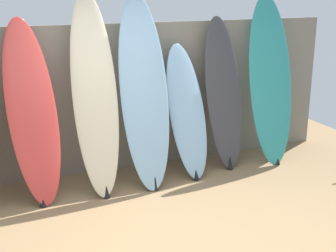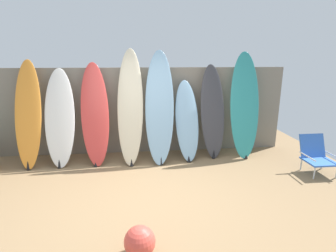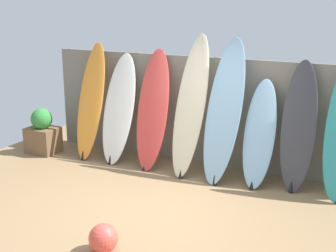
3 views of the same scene
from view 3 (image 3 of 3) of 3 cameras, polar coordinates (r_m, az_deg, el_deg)
ground at (r=6.23m, az=-1.29°, el=-10.45°), size 7.68×7.68×0.00m
fence_back at (r=7.66m, az=5.68°, el=1.61°), size 6.08×0.11×1.80m
surfboard_orange_0 at (r=8.20m, az=-9.39°, el=2.92°), size 0.50×0.73×1.98m
surfboard_white_1 at (r=7.95m, az=-6.01°, el=2.05°), size 0.60×0.79×1.81m
surfboard_red_2 at (r=7.60m, az=-1.87°, el=1.99°), size 0.61×0.80×1.92m
surfboard_cream_3 at (r=7.28m, az=2.76°, el=2.43°), size 0.54×0.85×2.19m
surfboard_skyblue_4 at (r=7.06m, az=6.85°, el=1.73°), size 0.62×0.83×2.15m
surfboard_skyblue_5 at (r=7.01m, az=11.10°, el=-1.00°), size 0.50×0.69×1.56m
surfboard_charcoal_6 at (r=6.93m, az=15.63°, el=-0.20°), size 0.52×0.55×1.87m
planter_box at (r=8.70m, az=-15.04°, el=-0.82°), size 0.54×0.44×0.81m
beach_ball at (r=5.32m, az=-7.88°, el=-13.41°), size 0.33×0.33×0.33m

